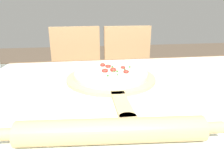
# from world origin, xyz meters

# --- Properties ---
(dining_table) EXTENTS (1.47, 0.95, 0.72)m
(dining_table) POSITION_xyz_m (0.00, 0.00, 0.63)
(dining_table) COLOR brown
(dining_table) RESTS_ON ground_plane
(towel_cloth) EXTENTS (1.39, 0.87, 0.00)m
(towel_cloth) POSITION_xyz_m (0.00, 0.00, 0.73)
(towel_cloth) COLOR silver
(towel_cloth) RESTS_ON dining_table
(pizza_peel) EXTENTS (0.36, 0.53, 0.01)m
(pizza_peel) POSITION_xyz_m (-0.06, 0.10, 0.74)
(pizza_peel) COLOR tan
(pizza_peel) RESTS_ON towel_cloth
(pizza) EXTENTS (0.30, 0.30, 0.03)m
(pizza) POSITION_xyz_m (-0.06, 0.12, 0.75)
(pizza) COLOR beige
(pizza) RESTS_ON pizza_peel
(rolling_pin) EXTENTS (0.49, 0.09, 0.05)m
(rolling_pin) POSITION_xyz_m (-0.11, -0.28, 0.76)
(rolling_pin) COLOR tan
(rolling_pin) RESTS_ON towel_cloth
(chair_left) EXTENTS (0.43, 0.43, 0.88)m
(chair_left) POSITION_xyz_m (-0.22, 0.85, 0.50)
(chair_left) COLOR tan
(chair_left) RESTS_ON ground_plane
(chair_right) EXTENTS (0.41, 0.41, 0.88)m
(chair_right) POSITION_xyz_m (0.19, 0.85, 0.50)
(chair_right) COLOR tan
(chair_right) RESTS_ON ground_plane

